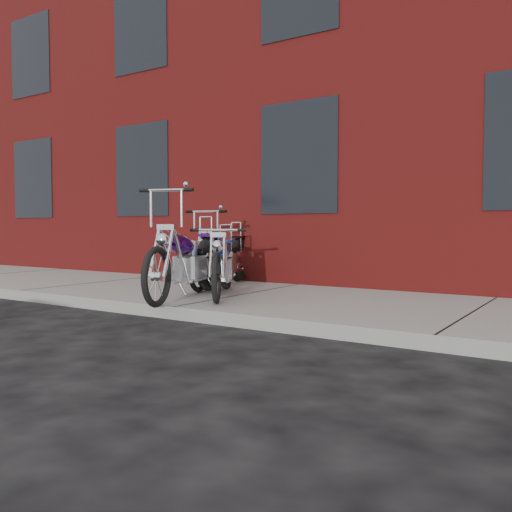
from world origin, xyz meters
The scene contains 6 objects.
ground centered at (0.00, 0.00, 0.00)m, with size 120.00×120.00×0.00m, color black.
sidewalk centered at (0.00, 1.50, 0.07)m, with size 22.00×3.00×0.15m, color gray.
building_brick centered at (0.00, 8.00, 4.00)m, with size 22.00×10.00×8.00m, color maroon.
chopper_purple centered at (-0.41, 0.75, 0.60)m, with size 0.95×2.39×1.39m.
chopper_blue centered at (-0.18, 1.20, 0.55)m, with size 1.27×1.94×0.97m.
chopper_third centered at (-0.90, 2.14, 0.57)m, with size 0.80×2.27×1.18m.
Camera 1 is at (4.25, -4.70, 1.07)m, focal length 38.00 mm.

